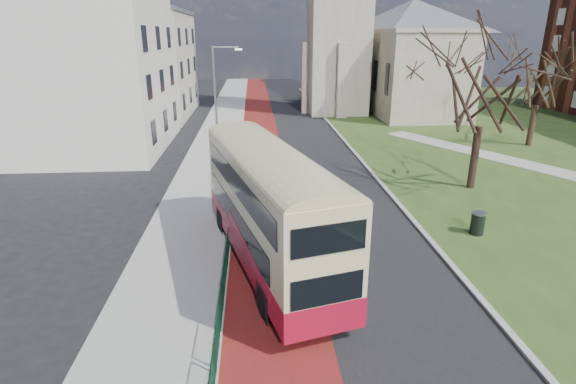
{
  "coord_description": "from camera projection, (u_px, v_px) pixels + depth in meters",
  "views": [
    {
      "loc": [
        -1.72,
        -15.26,
        8.92
      ],
      "look_at": [
        -0.24,
        4.24,
        2.0
      ],
      "focal_mm": 28.0,
      "sensor_mm": 36.0,
      "label": 1
    }
  ],
  "objects": [
    {
      "name": "bus_lane",
      "position": [
        261.0,
        151.0,
        36.16
      ],
      "size": [
        3.4,
        120.0,
        0.01
      ],
      "primitive_type": "cube",
      "color": "#591414",
      "rests_on": "ground"
    },
    {
      "name": "street_block_near",
      "position": [
        95.0,
        66.0,
        34.96
      ],
      "size": [
        10.3,
        14.3,
        13.0
      ],
      "color": "silver",
      "rests_on": "ground"
    },
    {
      "name": "kerb_west",
      "position": [
        239.0,
        150.0,
        36.01
      ],
      "size": [
        0.25,
        120.0,
        0.13
      ],
      "primitive_type": "cube",
      "color": "#999993",
      "rests_on": "ground"
    },
    {
      "name": "pavement_west",
      "position": [
        214.0,
        151.0,
        35.87
      ],
      "size": [
        4.0,
        120.0,
        0.12
      ],
      "primitive_type": "cube",
      "color": "gray",
      "rests_on": "ground"
    },
    {
      "name": "winter_tree_far",
      "position": [
        542.0,
        73.0,
        35.77
      ],
      "size": [
        6.28,
        6.28,
        8.56
      ],
      "rotation": [
        0.0,
        0.0,
        0.08
      ],
      "color": "#322619",
      "rests_on": "grass_green"
    },
    {
      "name": "bus",
      "position": [
        269.0,
        203.0,
        17.5
      ],
      "size": [
        5.44,
        11.59,
        4.72
      ],
      "rotation": [
        0.0,
        0.0,
        0.26
      ],
      "color": "maroon",
      "rests_on": "ground"
    },
    {
      "name": "litter_bin",
      "position": [
        478.0,
        223.0,
        20.88
      ],
      "size": [
        0.69,
        0.69,
        1.08
      ],
      "rotation": [
        0.0,
        0.0,
        0.02
      ],
      "color": "black",
      "rests_on": "grass_green"
    },
    {
      "name": "streetlamp",
      "position": [
        217.0,
        97.0,
        32.52
      ],
      "size": [
        2.13,
        0.18,
        8.0
      ],
      "color": "gray",
      "rests_on": "pavement_west"
    },
    {
      "name": "kerb_east",
      "position": [
        346.0,
        143.0,
        38.54
      ],
      "size": [
        0.25,
        80.0,
        0.13
      ],
      "primitive_type": "cube",
      "color": "#999993",
      "rests_on": "ground"
    },
    {
      "name": "road_carriageway",
      "position": [
        295.0,
        150.0,
        36.35
      ],
      "size": [
        9.0,
        120.0,
        0.01
      ],
      "primitive_type": "cube",
      "color": "black",
      "rests_on": "ground"
    },
    {
      "name": "winter_tree_near",
      "position": [
        486.0,
        75.0,
        25.18
      ],
      "size": [
        8.21,
        8.21,
        9.68
      ],
      "rotation": [
        0.0,
        0.0,
        -0.3
      ],
      "color": "black",
      "rests_on": "grass_green"
    },
    {
      "name": "street_block_far",
      "position": [
        143.0,
        63.0,
        50.25
      ],
      "size": [
        10.3,
        16.3,
        11.5
      ],
      "color": "#BDB4A0",
      "rests_on": "ground"
    },
    {
      "name": "pedestrian_railing",
      "position": [
        230.0,
        225.0,
        20.81
      ],
      "size": [
        0.07,
        24.0,
        1.12
      ],
      "color": "#0D3A25",
      "rests_on": "ground"
    },
    {
      "name": "grass_green",
      "position": [
        566.0,
        139.0,
        39.97
      ],
      "size": [
        40.0,
        80.0,
        0.04
      ],
      "primitive_type": "cube",
      "color": "#2E4719",
      "rests_on": "ground"
    },
    {
      "name": "ground",
      "position": [
        302.0,
        276.0,
        17.44
      ],
      "size": [
        160.0,
        160.0,
        0.0
      ],
      "primitive_type": "plane",
      "color": "black",
      "rests_on": "ground"
    }
  ]
}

